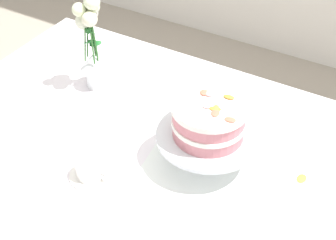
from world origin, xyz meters
TOP-DOWN VIEW (x-y plane):
  - dining_table at (0.00, -0.02)m, footprint 1.40×1.00m
  - linen_napkin at (0.19, 0.03)m, footprint 0.36×0.36m
  - cake_stand at (0.19, 0.03)m, footprint 0.29×0.29m
  - layer_cake at (0.19, 0.03)m, footprint 0.21×0.21m
  - flower_vase at (-0.30, 0.17)m, footprint 0.10×0.09m
  - teacup at (-0.06, -0.18)m, footprint 0.12×0.12m
  - loose_petal_0 at (0.45, 0.10)m, footprint 0.03×0.04m

SIDE VIEW (x-z plane):
  - dining_table at x=0.00m, z-range 0.28..1.02m
  - linen_napkin at x=0.19m, z-range 0.74..0.74m
  - loose_petal_0 at x=0.45m, z-range 0.74..0.74m
  - teacup at x=-0.06m, z-range 0.74..0.80m
  - cake_stand at x=0.19m, z-range 0.77..0.87m
  - layer_cake at x=0.19m, z-range 0.84..0.95m
  - flower_vase at x=-0.30m, z-range 0.74..1.08m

